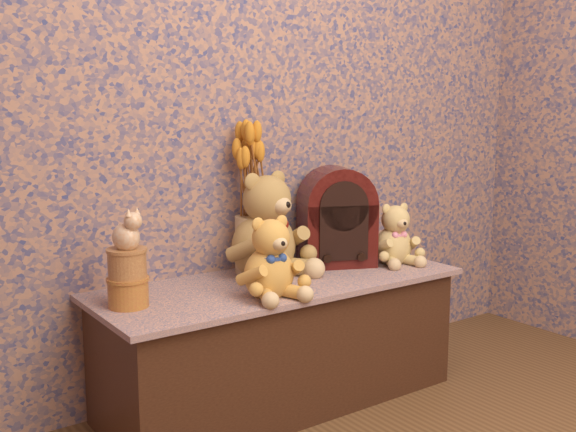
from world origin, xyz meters
The scene contains 10 objects.
display_shelf centered at (0.00, 1.25, 0.23)m, with size 1.34×0.52×0.46m, color #384773.
teddy_large centered at (0.00, 1.36, 0.66)m, with size 0.32×0.39×0.41m, color #A0783E, non-canonical shape.
teddy_medium centered at (-0.14, 1.11, 0.60)m, with size 0.23×0.27×0.29m, color gold, non-canonical shape.
teddy_small centered at (0.52, 1.21, 0.59)m, with size 0.20×0.24×0.26m, color tan, non-canonical shape.
cathedral_radio centered at (0.33, 1.33, 0.65)m, with size 0.28×0.20×0.38m, color #3A0C0A, non-canonical shape.
ceramic_vase centered at (-0.02, 1.40, 0.56)m, with size 0.13×0.13×0.21m, color tan.
dried_stalks centered at (-0.02, 1.40, 0.87)m, with size 0.21×0.21×0.40m, color orange, non-canonical shape.
biscuit_tin_lower centered at (-0.57, 1.26, 0.50)m, with size 0.12×0.12×0.09m, color gold.
biscuit_tin_upper centered at (-0.57, 1.26, 0.59)m, with size 0.12×0.12×0.09m, color tan.
cat_figurine centered at (-0.57, 1.26, 0.71)m, with size 0.10×0.11×0.13m, color silver, non-canonical shape.
Camera 1 is at (-1.34, -0.69, 1.08)m, focal length 42.34 mm.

